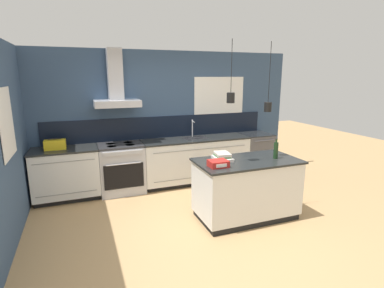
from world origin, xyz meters
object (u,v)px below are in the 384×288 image
object	(u,v)px
bottle_on_island	(276,150)
yellow_toolbox	(55,145)
dishwasher	(255,154)
red_supply_box	(218,164)
oven_range	(122,168)
book_stack	(222,157)

from	to	relation	value
bottle_on_island	yellow_toolbox	world-z (taller)	bottle_on_island
yellow_toolbox	dishwasher	bearing A→B (deg)	-0.00
bottle_on_island	red_supply_box	size ratio (longest dim) A/B	1.21
oven_range	yellow_toolbox	world-z (taller)	yellow_toolbox
oven_range	book_stack	distance (m)	2.09
book_stack	yellow_toolbox	bearing A→B (deg)	146.07
dishwasher	red_supply_box	distance (m)	2.64
red_supply_box	yellow_toolbox	xyz separation A→B (m)	(-2.14, 1.87, 0.04)
bottle_on_island	red_supply_box	xyz separation A→B (m)	(-0.99, -0.07, -0.08)
red_supply_box	yellow_toolbox	bearing A→B (deg)	138.82
oven_range	book_stack	size ratio (longest dim) A/B	2.66
book_stack	yellow_toolbox	xyz separation A→B (m)	(-2.35, 1.58, 0.03)
oven_range	red_supply_box	size ratio (longest dim) A/B	3.55
book_stack	yellow_toolbox	size ratio (longest dim) A/B	1.01
red_supply_box	dishwasher	bearing A→B (deg)	46.21
dishwasher	yellow_toolbox	bearing A→B (deg)	180.00
red_supply_box	yellow_toolbox	world-z (taller)	yellow_toolbox
dishwasher	red_supply_box	size ratio (longest dim) A/B	3.55
book_stack	oven_range	bearing A→B (deg)	128.96
bottle_on_island	book_stack	xyz separation A→B (m)	(-0.78, 0.22, -0.08)
dishwasher	bottle_on_island	distance (m)	2.06
oven_range	yellow_toolbox	distance (m)	1.20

